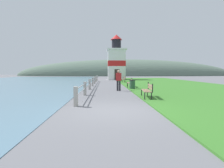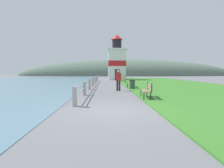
# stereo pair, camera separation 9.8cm
# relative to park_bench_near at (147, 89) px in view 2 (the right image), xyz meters

# --- Properties ---
(ground_plane) EXTENTS (160.00, 160.00, 0.00)m
(ground_plane) POSITION_rel_park_bench_near_xyz_m (-2.22, -3.20, -0.54)
(ground_plane) COLOR slate
(grass_verge) EXTENTS (12.00, 41.15, 0.06)m
(grass_verge) POSITION_rel_park_bench_near_xyz_m (5.56, 10.52, -0.51)
(grass_verge) COLOR #387528
(grass_verge) RESTS_ON ground_plane
(seawall_railing) EXTENTS (0.18, 22.50, 0.92)m
(seawall_railing) POSITION_rel_park_bench_near_xyz_m (-3.90, 8.96, -0.01)
(seawall_railing) COLOR #A8A399
(seawall_railing) RESTS_ON ground_plane
(park_bench_near) EXTENTS (0.63, 1.69, 0.94)m
(park_bench_near) POSITION_rel_park_bench_near_xyz_m (0.00, 0.00, 0.00)
(park_bench_near) COLOR #846B51
(park_bench_near) RESTS_ON ground_plane
(park_bench_midway) EXTENTS (0.64, 1.69, 0.94)m
(park_bench_midway) POSITION_rel_park_bench_near_xyz_m (-0.03, 7.01, 0.00)
(park_bench_midway) COLOR #846B51
(park_bench_midway) RESTS_ON ground_plane
(park_bench_far) EXTENTS (0.51, 1.80, 0.94)m
(park_bench_far) POSITION_rel_park_bench_near_xyz_m (0.24, 15.14, 0.00)
(park_bench_far) COLOR #846B51
(park_bench_far) RESTS_ON ground_plane
(lighthouse) EXTENTS (3.75, 3.75, 8.68)m
(lighthouse) POSITION_rel_park_bench_near_xyz_m (-0.30, 23.79, 3.02)
(lighthouse) COLOR white
(lighthouse) RESTS_ON ground_plane
(person_strolling) EXTENTS (0.47, 0.35, 1.73)m
(person_strolling) POSITION_rel_park_bench_near_xyz_m (-1.41, 4.13, 0.40)
(person_strolling) COLOR #28282D
(person_strolling) RESTS_ON ground_plane
(trash_bin) EXTENTS (0.54, 0.54, 0.84)m
(trash_bin) POSITION_rel_park_bench_near_xyz_m (-0.09, 5.28, -0.11)
(trash_bin) COLOR #2D5138
(trash_bin) RESTS_ON ground_plane
(distant_hillside) EXTENTS (80.00, 16.00, 12.00)m
(distant_hillside) POSITION_rel_park_bench_near_xyz_m (5.78, 54.23, -0.54)
(distant_hillside) COLOR #566B5B
(distant_hillside) RESTS_ON ground_plane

